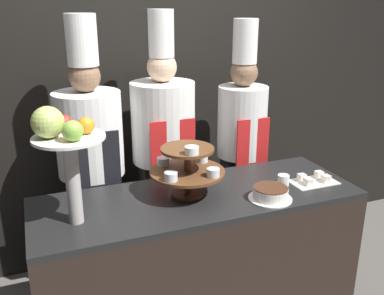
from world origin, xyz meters
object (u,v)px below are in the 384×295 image
object	(u,v)px
tiered_stand	(187,167)
cup_white	(283,180)
fruit_pedestal	(63,141)
cake_round	(270,194)
cake_square_tray	(314,180)
chef_center_right	(241,139)
chef_left	(91,157)
chef_center_left	(164,147)

from	to	relation	value
tiered_stand	cup_white	distance (m)	0.59
fruit_pedestal	cake_round	xyz separation A→B (m)	(1.04, -0.13, -0.39)
cake_square_tray	chef_center_right	distance (m)	0.69
tiered_stand	cake_square_tray	distance (m)	0.78
chef_left	chef_center_left	xyz separation A→B (m)	(0.48, -0.00, 0.01)
fruit_pedestal	cup_white	distance (m)	1.27
tiered_stand	chef_left	world-z (taller)	chef_left
chef_center_right	cup_white	bearing A→B (deg)	-95.17
cup_white	chef_center_right	world-z (taller)	chef_center_right
chef_left	chef_center_right	world-z (taller)	chef_left
chef_center_left	chef_left	bearing A→B (deg)	180.00
cake_round	cake_square_tray	bearing A→B (deg)	15.97
cake_square_tray	chef_left	bearing A→B (deg)	150.72
cake_round	chef_left	world-z (taller)	chef_left
cup_white	fruit_pedestal	bearing A→B (deg)	-179.53
fruit_pedestal	chef_center_left	xyz separation A→B (m)	(0.68, 0.65, -0.32)
tiered_stand	chef_center_right	size ratio (longest dim) A/B	0.23
tiered_stand	cake_square_tray	xyz separation A→B (m)	(0.76, -0.11, -0.15)
fruit_pedestal	cup_white	bearing A→B (deg)	0.47
cup_white	cake_round	bearing A→B (deg)	-141.37
tiered_stand	fruit_pedestal	size ratio (longest dim) A/B	0.71
cake_round	chef_left	distance (m)	1.15
fruit_pedestal	cup_white	size ratio (longest dim) A/B	8.61
chef_left	chef_center_right	distance (m)	1.07
fruit_pedestal	chef_center_right	size ratio (longest dim) A/B	0.33
cake_round	chef_center_left	size ratio (longest dim) A/B	0.13
cake_round	cup_white	bearing A→B (deg)	38.63
chef_center_left	chef_center_right	size ratio (longest dim) A/B	1.03
fruit_pedestal	cake_square_tray	world-z (taller)	fruit_pedestal
chef_left	chef_center_left	distance (m)	0.48
chef_left	cake_square_tray	bearing A→B (deg)	-29.28
cake_square_tray	chef_center_left	distance (m)	0.99
fruit_pedestal	chef_center_right	world-z (taller)	chef_center_right
tiered_stand	fruit_pedestal	distance (m)	0.70
tiered_stand	cake_square_tray	world-z (taller)	tiered_stand
cake_square_tray	fruit_pedestal	bearing A→B (deg)	179.09
fruit_pedestal	cup_white	xyz separation A→B (m)	(1.21, 0.01, -0.39)
fruit_pedestal	cup_white	world-z (taller)	fruit_pedestal
tiered_stand	cake_round	bearing A→B (deg)	-28.45
tiered_stand	cake_square_tray	size ratio (longest dim) A/B	1.51
cup_white	chef_center_left	size ratio (longest dim) A/B	0.04
fruit_pedestal	cake_round	distance (m)	1.12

